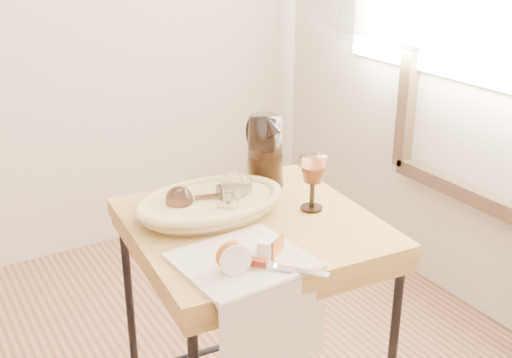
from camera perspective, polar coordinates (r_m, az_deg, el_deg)
side_table at (r=1.79m, az=-0.34°, el=-14.67°), size 0.64×0.64×0.76m
tea_towel at (r=1.41m, az=-1.26°, el=-7.35°), size 0.29×0.26×0.01m
bread_basket at (r=1.62m, az=-4.11°, el=-2.42°), size 0.36×0.25×0.05m
goblet_lying_a at (r=1.61m, az=-5.38°, el=-1.69°), size 0.13×0.10×0.07m
goblet_lying_b at (r=1.62m, az=-2.13°, el=-1.29°), size 0.16×0.16×0.09m
pitcher at (r=1.77m, az=0.83°, el=2.51°), size 0.19×0.25×0.25m
wine_goblet at (r=1.63m, az=5.13°, el=-0.38°), size 0.09×0.09×0.15m
apple_half at (r=1.35m, az=-2.12°, el=-6.95°), size 0.08×0.05×0.07m
apple_wedge at (r=1.42m, az=1.14°, el=-6.08°), size 0.06×0.06×0.04m
table_knife at (r=1.37m, az=1.74°, el=-7.80°), size 0.16×0.18×0.02m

